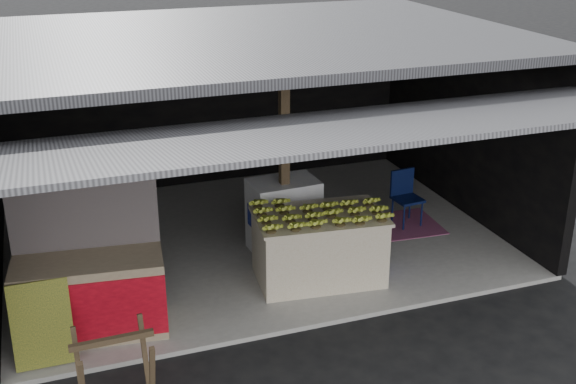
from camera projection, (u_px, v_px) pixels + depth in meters
name	position (u px, v px, depth m)	size (l,w,h in m)	color
ground	(314.00, 329.00, 8.41)	(80.00, 80.00, 0.00)	black
concrete_slab	(252.00, 239.00, 10.58)	(7.00, 5.00, 0.06)	gray
shophouse	(242.00, 96.00, 10.08)	(7.40, 7.29, 3.02)	black
banana_table	(319.00, 247.00, 9.24)	(1.74, 1.18, 0.90)	silver
banana_pile	(320.00, 208.00, 9.04)	(1.51, 0.91, 0.18)	yellow
white_crate	(284.00, 215.00, 10.02)	(0.96, 0.68, 1.03)	white
neighbor_stall	(91.00, 292.00, 8.07)	(1.71, 0.92, 1.68)	#998466
green_signboard	(42.00, 324.00, 7.53)	(0.62, 0.04, 0.93)	black
sawhorse	(114.00, 363.00, 6.95)	(0.80, 0.71, 0.79)	#4E3D27
water_barrel	(370.00, 248.00, 9.61)	(0.38, 0.38, 0.55)	#0F0D8F
plastic_chair	(405.00, 193.00, 10.86)	(0.43, 0.43, 0.84)	#0B143E
magenta_rug	(389.00, 226.00, 10.91)	(1.50, 1.00, 0.01)	#771A4F
picture_frames	(197.00, 77.00, 11.90)	(1.62, 0.04, 0.46)	black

